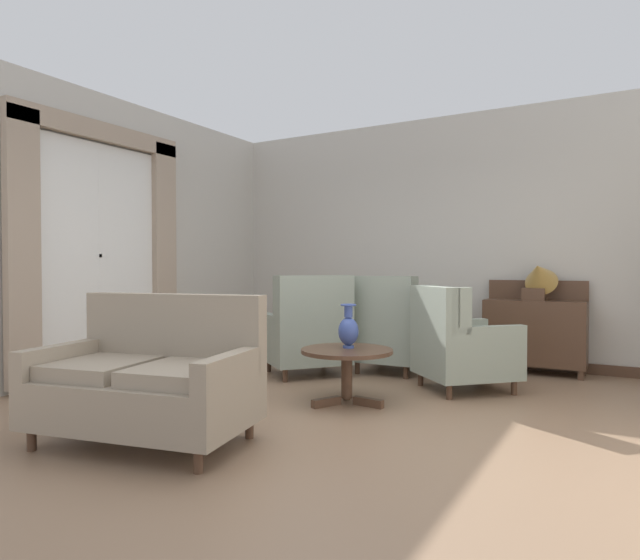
{
  "coord_description": "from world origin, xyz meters",
  "views": [
    {
      "loc": [
        2.13,
        -3.7,
        1.19
      ],
      "look_at": [
        -0.22,
        0.4,
        1.08
      ],
      "focal_mm": 30.52,
      "sensor_mm": 36.0,
      "label": 1
    }
  ],
  "objects_px": {
    "armchair_back_corner": "(390,333)",
    "armchair_beside_settee": "(459,346)",
    "coffee_table": "(347,360)",
    "gramophone": "(539,277)",
    "armchair_far_left": "(308,334)",
    "porcelain_vase": "(348,329)",
    "sideboard": "(535,331)",
    "settee": "(149,381)"
  },
  "relations": [
    {
      "from": "gramophone",
      "to": "armchair_far_left",
      "type": "bearing_deg",
      "value": -149.48
    },
    {
      "from": "settee",
      "to": "coffee_table",
      "type": "bearing_deg",
      "value": 55.57
    },
    {
      "from": "armchair_beside_settee",
      "to": "sideboard",
      "type": "height_order",
      "value": "sideboard"
    },
    {
      "from": "porcelain_vase",
      "to": "armchair_far_left",
      "type": "relative_size",
      "value": 0.34
    },
    {
      "from": "armchair_back_corner",
      "to": "gramophone",
      "type": "xyz_separation_m",
      "value": [
        1.49,
        0.65,
        0.63
      ]
    },
    {
      "from": "sideboard",
      "to": "coffee_table",
      "type": "bearing_deg",
      "value": -118.73
    },
    {
      "from": "gramophone",
      "to": "sideboard",
      "type": "bearing_deg",
      "value": 118.51
    },
    {
      "from": "coffee_table",
      "to": "sideboard",
      "type": "bearing_deg",
      "value": 61.27
    },
    {
      "from": "coffee_table",
      "to": "settee",
      "type": "distance_m",
      "value": 1.77
    },
    {
      "from": "settee",
      "to": "gramophone",
      "type": "distance_m",
      "value": 4.31
    },
    {
      "from": "settee",
      "to": "armchair_far_left",
      "type": "bearing_deg",
      "value": 83.65
    },
    {
      "from": "armchair_back_corner",
      "to": "coffee_table",
      "type": "bearing_deg",
      "value": 96.34
    },
    {
      "from": "coffee_table",
      "to": "armchair_far_left",
      "type": "height_order",
      "value": "armchair_far_left"
    },
    {
      "from": "porcelain_vase",
      "to": "armchair_back_corner",
      "type": "relative_size",
      "value": 0.36
    },
    {
      "from": "sideboard",
      "to": "gramophone",
      "type": "distance_m",
      "value": 0.62
    },
    {
      "from": "coffee_table",
      "to": "porcelain_vase",
      "type": "relative_size",
      "value": 2.07
    },
    {
      "from": "armchair_back_corner",
      "to": "armchair_beside_settee",
      "type": "xyz_separation_m",
      "value": [
        0.94,
        -0.54,
        -0.02
      ]
    },
    {
      "from": "settee",
      "to": "gramophone",
      "type": "relative_size",
      "value": 2.95
    },
    {
      "from": "coffee_table",
      "to": "armchair_far_left",
      "type": "bearing_deg",
      "value": 136.81
    },
    {
      "from": "coffee_table",
      "to": "porcelain_vase",
      "type": "xyz_separation_m",
      "value": [
        -0.01,
        0.06,
        0.26
      ]
    },
    {
      "from": "gramophone",
      "to": "coffee_table",
      "type": "bearing_deg",
      "value": -120.74
    },
    {
      "from": "armchair_beside_settee",
      "to": "armchair_far_left",
      "type": "distance_m",
      "value": 1.64
    },
    {
      "from": "settee",
      "to": "armchair_far_left",
      "type": "xyz_separation_m",
      "value": [
        -0.23,
        2.49,
        0.05
      ]
    },
    {
      "from": "armchair_beside_settee",
      "to": "armchair_far_left",
      "type": "height_order",
      "value": "armchair_far_left"
    },
    {
      "from": "porcelain_vase",
      "to": "armchair_far_left",
      "type": "xyz_separation_m",
      "value": [
        -0.9,
        0.8,
        -0.18
      ]
    },
    {
      "from": "coffee_table",
      "to": "porcelain_vase",
      "type": "height_order",
      "value": "porcelain_vase"
    },
    {
      "from": "coffee_table",
      "to": "armchair_beside_settee",
      "type": "xyz_separation_m",
      "value": [
        0.73,
        0.96,
        0.05
      ]
    },
    {
      "from": "coffee_table",
      "to": "armchair_back_corner",
      "type": "relative_size",
      "value": 0.74
    },
    {
      "from": "armchair_far_left",
      "to": "gramophone",
      "type": "relative_size",
      "value": 2.14
    },
    {
      "from": "porcelain_vase",
      "to": "sideboard",
      "type": "relative_size",
      "value": 0.36
    },
    {
      "from": "coffee_table",
      "to": "armchair_beside_settee",
      "type": "relative_size",
      "value": 0.72
    },
    {
      "from": "armchair_back_corner",
      "to": "armchair_beside_settee",
      "type": "distance_m",
      "value": 1.09
    },
    {
      "from": "porcelain_vase",
      "to": "armchair_beside_settee",
      "type": "relative_size",
      "value": 0.35
    },
    {
      "from": "armchair_back_corner",
      "to": "sideboard",
      "type": "xyz_separation_m",
      "value": [
        1.44,
        0.74,
        0.03
      ]
    },
    {
      "from": "coffee_table",
      "to": "armchair_back_corner",
      "type": "height_order",
      "value": "armchair_back_corner"
    },
    {
      "from": "armchair_far_left",
      "to": "gramophone",
      "type": "bearing_deg",
      "value": 159.46
    },
    {
      "from": "sideboard",
      "to": "porcelain_vase",
      "type": "bearing_deg",
      "value": -119.65
    },
    {
      "from": "armchair_far_left",
      "to": "armchair_beside_settee",
      "type": "bearing_deg",
      "value": 132.44
    },
    {
      "from": "settee",
      "to": "armchair_far_left",
      "type": "distance_m",
      "value": 2.5
    },
    {
      "from": "armchair_far_left",
      "to": "armchair_back_corner",
      "type": "bearing_deg",
      "value": 171.59
    },
    {
      "from": "armchair_back_corner",
      "to": "settee",
      "type": "bearing_deg",
      "value": 79.67
    },
    {
      "from": "porcelain_vase",
      "to": "gramophone",
      "type": "distance_m",
      "value": 2.5
    }
  ]
}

